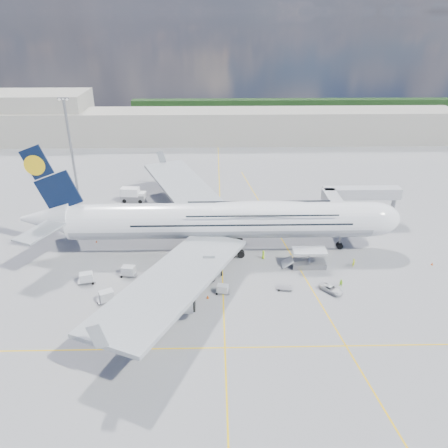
{
  "coord_description": "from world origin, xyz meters",
  "views": [
    {
      "loc": [
        -1.25,
        -70.49,
        45.22
      ],
      "look_at": [
        0.47,
        8.0,
        6.96
      ],
      "focal_mm": 35.0,
      "sensor_mm": 36.0,
      "label": 1
    }
  ],
  "objects_px": {
    "catering_truck_outer": "(133,195)",
    "service_van": "(331,289)",
    "airliner": "(223,220)",
    "cone_nose": "(432,264)",
    "baggage_tug": "(139,311)",
    "catering_truck_inner": "(155,221)",
    "dolly_nose_far": "(285,288)",
    "cone_wing_left_inner": "(172,209)",
    "dolly_row_b": "(128,271)",
    "crew_nose": "(354,263)",
    "dolly_back": "(107,296)",
    "cone_wing_right_outer": "(173,305)",
    "cargo_loader": "(308,261)",
    "dolly_row_c": "(207,278)",
    "crew_wing": "(183,276)",
    "cone_wing_left_outer": "(146,205)",
    "crew_tug": "(166,301)",
    "crew_loader": "(341,283)",
    "jet_bridge": "(351,198)",
    "cone_wing_right_inner": "(208,297)",
    "cone_tail": "(96,241)",
    "crew_van": "(263,255)",
    "dolly_nose_near": "(223,289)",
    "light_mast": "(70,144)",
    "dolly_row_a": "(86,278)"
  },
  "relations": [
    {
      "from": "baggage_tug",
      "to": "catering_truck_inner",
      "type": "bearing_deg",
      "value": 94.84
    },
    {
      "from": "cone_wing_left_inner",
      "to": "service_van",
      "type": "bearing_deg",
      "value": -49.11
    },
    {
      "from": "crew_nose",
      "to": "cone_wing_right_outer",
      "type": "xyz_separation_m",
      "value": [
        -34.56,
        -12.21,
        -0.54
      ]
    },
    {
      "from": "crew_loader",
      "to": "cone_tail",
      "type": "distance_m",
      "value": 51.99
    },
    {
      "from": "dolly_row_c",
      "to": "cone_wing_left_inner",
      "type": "relative_size",
      "value": 5.93
    },
    {
      "from": "cone_wing_left_outer",
      "to": "crew_nose",
      "type": "bearing_deg",
      "value": -34.04
    },
    {
      "from": "jet_bridge",
      "to": "dolly_nose_far",
      "type": "height_order",
      "value": "jet_bridge"
    },
    {
      "from": "crew_wing",
      "to": "service_van",
      "type": "bearing_deg",
      "value": -68.43
    },
    {
      "from": "airliner",
      "to": "cone_wing_right_outer",
      "type": "height_order",
      "value": "airliner"
    },
    {
      "from": "dolly_nose_near",
      "to": "crew_nose",
      "type": "xyz_separation_m",
      "value": [
        25.97,
        8.53,
        -0.05
      ]
    },
    {
      "from": "cone_wing_left_inner",
      "to": "crew_loader",
      "type": "bearing_deg",
      "value": -46.03
    },
    {
      "from": "cone_nose",
      "to": "catering_truck_inner",
      "type": "bearing_deg",
      "value": 163.12
    },
    {
      "from": "airliner",
      "to": "dolly_nose_near",
      "type": "bearing_deg",
      "value": -91.27
    },
    {
      "from": "catering_truck_inner",
      "to": "cone_wing_left_outer",
      "type": "height_order",
      "value": "catering_truck_inner"
    },
    {
      "from": "airliner",
      "to": "cone_nose",
      "type": "height_order",
      "value": "airliner"
    },
    {
      "from": "crew_wing",
      "to": "cone_tail",
      "type": "bearing_deg",
      "value": 83.4
    },
    {
      "from": "airliner",
      "to": "crew_tug",
      "type": "height_order",
      "value": "airliner"
    },
    {
      "from": "catering_truck_inner",
      "to": "cone_wing_left_inner",
      "type": "bearing_deg",
      "value": 74.25
    },
    {
      "from": "cargo_loader",
      "to": "cone_wing_left_inner",
      "type": "height_order",
      "value": "cargo_loader"
    },
    {
      "from": "catering_truck_inner",
      "to": "cone_wing_left_outer",
      "type": "bearing_deg",
      "value": 106.88
    },
    {
      "from": "dolly_row_b",
      "to": "crew_nose",
      "type": "height_order",
      "value": "dolly_row_b"
    },
    {
      "from": "dolly_row_b",
      "to": "crew_nose",
      "type": "bearing_deg",
      "value": 13.45
    },
    {
      "from": "cone_nose",
      "to": "baggage_tug",
      "type": "bearing_deg",
      "value": -165.25
    },
    {
      "from": "dolly_row_b",
      "to": "cone_wing_left_inner",
      "type": "bearing_deg",
      "value": 89.7
    },
    {
      "from": "dolly_back",
      "to": "cargo_loader",
      "type": "bearing_deg",
      "value": -10.85
    },
    {
      "from": "crew_nose",
      "to": "crew_tug",
      "type": "xyz_separation_m",
      "value": [
        -35.66,
        -11.68,
        -0.05
      ]
    },
    {
      "from": "dolly_row_a",
      "to": "baggage_tug",
      "type": "xyz_separation_m",
      "value": [
        11.26,
        -9.83,
        -0.23
      ]
    },
    {
      "from": "dolly_nose_far",
      "to": "service_van",
      "type": "distance_m",
      "value": 8.27
    },
    {
      "from": "cargo_loader",
      "to": "dolly_row_c",
      "type": "bearing_deg",
      "value": -167.44
    },
    {
      "from": "jet_bridge",
      "to": "dolly_nose_far",
      "type": "bearing_deg",
      "value": -125.76
    },
    {
      "from": "catering_truck_outer",
      "to": "service_van",
      "type": "relative_size",
      "value": 1.54
    },
    {
      "from": "cargo_loader",
      "to": "cone_wing_right_inner",
      "type": "height_order",
      "value": "cargo_loader"
    },
    {
      "from": "dolly_back",
      "to": "dolly_nose_near",
      "type": "relative_size",
      "value": 1.29
    },
    {
      "from": "jet_bridge",
      "to": "cone_wing_right_inner",
      "type": "xyz_separation_m",
      "value": [
        -32.53,
        -28.33,
        -6.56
      ]
    },
    {
      "from": "dolly_row_c",
      "to": "crew_van",
      "type": "distance_m",
      "value": 13.7
    },
    {
      "from": "dolly_row_c",
      "to": "crew_van",
      "type": "relative_size",
      "value": 1.95
    },
    {
      "from": "jet_bridge",
      "to": "crew_wing",
      "type": "relative_size",
      "value": 10.47
    },
    {
      "from": "dolly_nose_far",
      "to": "crew_wing",
      "type": "height_order",
      "value": "crew_wing"
    },
    {
      "from": "crew_loader",
      "to": "catering_truck_outer",
      "type": "bearing_deg",
      "value": -175.92
    },
    {
      "from": "airliner",
      "to": "cone_wing_left_inner",
      "type": "distance_m",
      "value": 24.89
    },
    {
      "from": "cargo_loader",
      "to": "crew_tug",
      "type": "bearing_deg",
      "value": -155.81
    },
    {
      "from": "crew_tug",
      "to": "cone_tail",
      "type": "distance_m",
      "value": 28.7
    },
    {
      "from": "dolly_nose_near",
      "to": "cone_wing_right_outer",
      "type": "distance_m",
      "value": 9.36
    },
    {
      "from": "dolly_back",
      "to": "cone_wing_right_outer",
      "type": "relative_size",
      "value": 5.93
    },
    {
      "from": "dolly_back",
      "to": "cone_nose",
      "type": "height_order",
      "value": "dolly_back"
    },
    {
      "from": "jet_bridge",
      "to": "light_mast",
      "type": "distance_m",
      "value": 74.11
    },
    {
      "from": "dolly_row_a",
      "to": "dolly_row_c",
      "type": "relative_size",
      "value": 1.02
    },
    {
      "from": "service_van",
      "to": "cone_wing_left_outer",
      "type": "bearing_deg",
      "value": 92.31
    },
    {
      "from": "baggage_tug",
      "to": "dolly_row_c",
      "type": "bearing_deg",
      "value": 46.03
    },
    {
      "from": "catering_truck_inner",
      "to": "crew_tug",
      "type": "bearing_deg",
      "value": -79.58
    }
  ]
}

